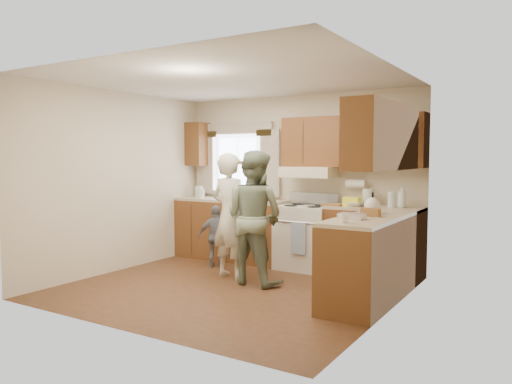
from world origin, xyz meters
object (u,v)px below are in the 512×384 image
Objects in this scene: stove at (306,236)px; child at (216,236)px; woman_left at (230,216)px; woman_right at (254,217)px.

stove reaches higher than child.
woman_left reaches higher than stove.
woman_left is at bearing -121.05° from stove.
stove is at bearing -96.22° from woman_right.
child is (-0.95, 0.50, -0.39)m from woman_right.
woman_left is at bearing -5.84° from woman_right.
woman_right is 1.14m from child.
stove is 1.16m from woman_right.
woman_right reaches higher than woman_left.
woman_left is 0.78m from child.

